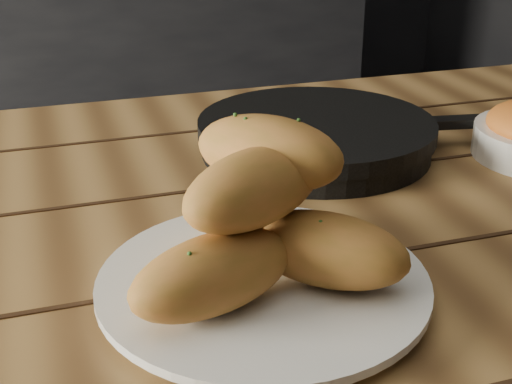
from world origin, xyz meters
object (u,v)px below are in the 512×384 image
Objects in this scene: table at (331,281)px; plate at (263,285)px; bread_rolls at (261,217)px; skillet at (317,135)px.

plate reaches higher than table.
table is 0.24m from bread_rolls.
skillet is at bearing 59.62° from bread_rolls.
skillet is at bearing 73.95° from table.
bread_rolls reaches higher than table.
skillet is (0.18, 0.31, 0.01)m from plate.
plate is (-0.13, -0.13, 0.10)m from table.
table is at bearing 46.51° from plate.
bread_rolls is (-0.13, -0.13, 0.16)m from table.
bread_rolls is at bearing -120.38° from skillet.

